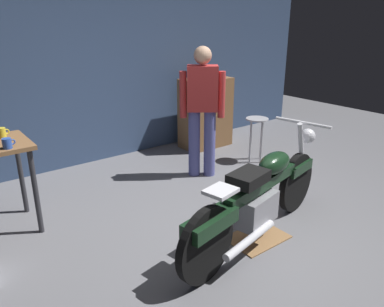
{
  "coord_description": "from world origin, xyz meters",
  "views": [
    {
      "loc": [
        -2.19,
        -2.22,
        1.98
      ],
      "look_at": [
        0.05,
        0.7,
        0.65
      ],
      "focal_mm": 35.13,
      "sensor_mm": 36.0,
      "label": 1
    }
  ],
  "objects_px": {
    "shop_stool": "(257,128)",
    "mug_blue_enamel": "(7,143)",
    "mug_yellow_tall": "(2,133)",
    "person_standing": "(202,107)",
    "motorcycle": "(260,196)",
    "wooden_dresser": "(206,113)"
  },
  "relations": [
    {
      "from": "shop_stool",
      "to": "mug_blue_enamel",
      "type": "height_order",
      "value": "mug_blue_enamel"
    },
    {
      "from": "mug_yellow_tall",
      "to": "mug_blue_enamel",
      "type": "relative_size",
      "value": 0.95
    },
    {
      "from": "person_standing",
      "to": "mug_yellow_tall",
      "type": "xyz_separation_m",
      "value": [
        -2.28,
        0.22,
        0.03
      ]
    },
    {
      "from": "person_standing",
      "to": "mug_blue_enamel",
      "type": "bearing_deg",
      "value": 40.89
    },
    {
      "from": "motorcycle",
      "to": "person_standing",
      "type": "bearing_deg",
      "value": 58.31
    },
    {
      "from": "wooden_dresser",
      "to": "mug_blue_enamel",
      "type": "distance_m",
      "value": 3.33
    },
    {
      "from": "motorcycle",
      "to": "wooden_dresser",
      "type": "distance_m",
      "value": 2.8
    },
    {
      "from": "person_standing",
      "to": "wooden_dresser",
      "type": "height_order",
      "value": "person_standing"
    },
    {
      "from": "wooden_dresser",
      "to": "motorcycle",
      "type": "bearing_deg",
      "value": -119.11
    },
    {
      "from": "mug_yellow_tall",
      "to": "mug_blue_enamel",
      "type": "distance_m",
      "value": 0.36
    },
    {
      "from": "motorcycle",
      "to": "person_standing",
      "type": "height_order",
      "value": "person_standing"
    },
    {
      "from": "motorcycle",
      "to": "mug_yellow_tall",
      "type": "height_order",
      "value": "mug_yellow_tall"
    },
    {
      "from": "shop_stool",
      "to": "person_standing",
      "type": "bearing_deg",
      "value": 176.25
    },
    {
      "from": "motorcycle",
      "to": "person_standing",
      "type": "xyz_separation_m",
      "value": [
        0.55,
        1.53,
        0.48
      ]
    },
    {
      "from": "shop_stool",
      "to": "mug_yellow_tall",
      "type": "xyz_separation_m",
      "value": [
        -3.24,
        0.28,
        0.45
      ]
    },
    {
      "from": "person_standing",
      "to": "mug_yellow_tall",
      "type": "bearing_deg",
      "value": 31.93
    },
    {
      "from": "person_standing",
      "to": "shop_stool",
      "type": "relative_size",
      "value": 2.61
    },
    {
      "from": "shop_stool",
      "to": "mug_yellow_tall",
      "type": "distance_m",
      "value": 3.28
    },
    {
      "from": "person_standing",
      "to": "wooden_dresser",
      "type": "xyz_separation_m",
      "value": [
        0.81,
        0.91,
        -0.38
      ]
    },
    {
      "from": "motorcycle",
      "to": "shop_stool",
      "type": "height_order",
      "value": "motorcycle"
    },
    {
      "from": "shop_stool",
      "to": "mug_yellow_tall",
      "type": "height_order",
      "value": "mug_yellow_tall"
    },
    {
      "from": "wooden_dresser",
      "to": "mug_yellow_tall",
      "type": "relative_size",
      "value": 10.46
    }
  ]
}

